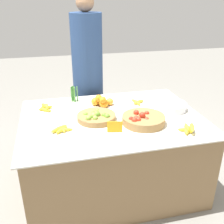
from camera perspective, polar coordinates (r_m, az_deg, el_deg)
The scene contains 13 objects.
ground_plane at distance 2.67m, azimuth -0.00°, elevation -14.92°, with size 12.00×12.00×0.00m, color gray.
market_table at distance 2.46m, azimuth -0.00°, elevation -8.55°, with size 1.56×1.16×0.70m.
lime_bowl at distance 2.24m, azimuth -3.42°, elevation -1.00°, with size 0.33×0.33×0.09m.
tomato_basket at distance 2.18m, azimuth 6.75°, elevation -1.61°, with size 0.36×0.36×0.11m.
orange_pile at distance 2.51m, azimuth -2.21°, elevation 2.31°, with size 0.21×0.16×0.12m.
metal_bowl at distance 2.50m, azimuth 12.61°, elevation 1.27°, with size 0.29×0.29×0.07m.
price_sign at distance 2.03m, azimuth 0.61°, elevation -3.27°, with size 0.12×0.03×0.09m.
veg_bundle at distance 2.64m, azimuth -8.29°, elevation 3.91°, with size 0.07×0.05×0.15m.
banana_bunch_front_left at distance 2.10m, azimuth -10.98°, elevation -3.71°, with size 0.18×0.13×0.04m.
banana_bunch_front_center at distance 2.59m, azimuth 5.47°, elevation 2.19°, with size 0.14×0.16×0.03m.
banana_bunch_middle_right at distance 2.50m, azimuth -14.34°, elevation 0.99°, with size 0.14×0.18×0.06m.
banana_bunch_front_right at distance 2.13m, azimuth 16.27°, elevation -3.55°, with size 0.14×0.17×0.06m.
vendor_person at distance 3.03m, azimuth -5.26°, elevation 6.96°, with size 0.34×0.34×1.71m.
Camera 1 is at (-0.48, -2.01, 1.68)m, focal length 42.00 mm.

